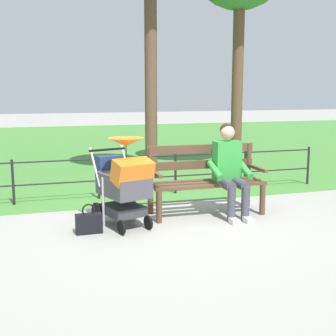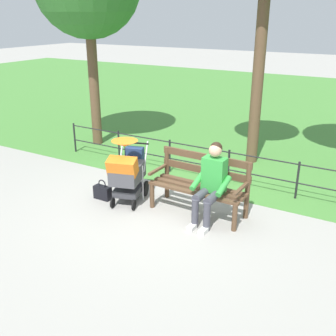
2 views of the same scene
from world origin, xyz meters
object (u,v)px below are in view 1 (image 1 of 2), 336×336
stroller (124,181)px  handbag (89,223)px  park_bench (205,176)px  person_on_bench (230,167)px

stroller → handbag: 0.67m
handbag → park_bench: bearing=-165.1°
park_bench → handbag: park_bench is taller
handbag → person_on_bench: bearing=-173.4°
stroller → handbag: (0.47, 0.13, -0.47)m
park_bench → handbag: (1.70, 0.45, -0.40)m
park_bench → person_on_bench: (-0.28, 0.22, 0.15)m
person_on_bench → park_bench: bearing=-38.5°
stroller → handbag: stroller is taller
park_bench → stroller: 1.28m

